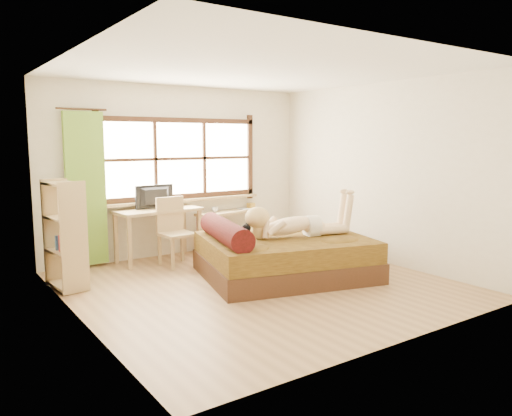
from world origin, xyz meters
TOP-DOWN VIEW (x-y plane):
  - floor at (0.00, 0.00)m, footprint 4.50×4.50m
  - ceiling at (0.00, 0.00)m, footprint 4.50×4.50m
  - wall_back at (0.00, 2.25)m, footprint 4.50×0.00m
  - wall_front at (0.00, -2.25)m, footprint 4.50×0.00m
  - wall_left at (-2.25, 0.00)m, footprint 0.00×4.50m
  - wall_right at (2.25, 0.00)m, footprint 0.00×4.50m
  - window at (0.00, 2.22)m, footprint 2.80×0.16m
  - curtain at (-1.55, 2.13)m, footprint 0.55×0.10m
  - bed at (0.48, 0.17)m, footprint 2.53×2.22m
  - woman at (0.68, 0.11)m, footprint 1.58×0.80m
  - kitten at (-0.19, 0.26)m, footprint 0.35×0.21m
  - desk at (-0.53, 1.95)m, footprint 1.33×0.69m
  - monitor at (-0.53, 2.00)m, footprint 0.63×0.13m
  - chair at (-0.44, 1.59)m, footprint 0.49×0.49m
  - pipe_shelf at (0.85, 2.07)m, footprint 1.34×0.54m
  - cup at (0.54, 2.07)m, footprint 0.13×0.13m
  - book at (1.04, 2.07)m, footprint 0.20×0.25m
  - bookshelf at (-2.08, 1.23)m, footprint 0.41×0.63m

SIDE VIEW (x-z plane):
  - floor at x=0.00m, z-range 0.00..0.00m
  - bed at x=0.48m, z-range -0.12..0.71m
  - pipe_shelf at x=0.85m, z-range 0.11..0.85m
  - chair at x=-0.44m, z-range 0.06..1.07m
  - book at x=1.04m, z-range 0.65..0.67m
  - kitten at x=-0.19m, z-range 0.54..0.80m
  - bookshelf at x=-2.08m, z-range 0.01..1.37m
  - cup at x=0.54m, z-range 0.65..0.74m
  - desk at x=-0.53m, z-range 0.30..1.10m
  - woman at x=0.68m, z-range 0.54..1.19m
  - monitor at x=-0.53m, z-range 0.80..1.17m
  - curtain at x=-1.55m, z-range 0.05..2.25m
  - wall_back at x=0.00m, z-range -0.90..3.60m
  - wall_front at x=0.00m, z-range -0.90..3.60m
  - wall_left at x=-2.25m, z-range -0.90..3.60m
  - wall_right at x=2.25m, z-range -0.90..3.60m
  - window at x=0.00m, z-range 0.78..2.24m
  - ceiling at x=0.00m, z-range 2.70..2.70m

